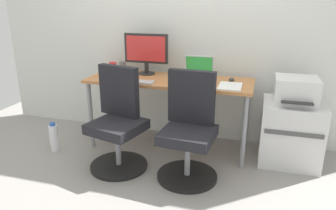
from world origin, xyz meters
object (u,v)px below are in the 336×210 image
object	(u,v)px
office_chair_right	(189,131)
open_laptop	(198,73)
side_cabinet	(290,132)
desktop_monitor	(146,51)
printer	(296,90)
water_bottle_on_floor	(54,137)
office_chair_left	(118,123)
coffee_mug	(113,66)

from	to	relation	value
office_chair_right	open_laptop	bearing A→B (deg)	95.66
side_cabinet	desktop_monitor	distance (m)	1.67
printer	water_bottle_on_floor	xyz separation A→B (m)	(-2.34, -0.44, -0.58)
office_chair_left	printer	bearing A→B (deg)	18.46
printer	office_chair_left	bearing A→B (deg)	-161.54
office_chair_right	coffee_mug	world-z (taller)	office_chair_right
desktop_monitor	open_laptop	world-z (taller)	desktop_monitor
office_chair_left	desktop_monitor	bearing A→B (deg)	86.06
office_chair_right	desktop_monitor	size ratio (longest dim) A/B	1.96
water_bottle_on_floor	coffee_mug	world-z (taller)	coffee_mug
side_cabinet	coffee_mug	size ratio (longest dim) A/B	6.57
office_chair_right	water_bottle_on_floor	distance (m)	1.49
office_chair_right	printer	size ratio (longest dim) A/B	2.35
open_laptop	printer	bearing A→B (deg)	-8.19
open_laptop	coffee_mug	xyz separation A→B (m)	(-1.00, 0.09, -0.01)
office_chair_left	water_bottle_on_floor	size ratio (longest dim) A/B	3.03
desktop_monitor	office_chair_left	bearing A→B (deg)	-93.94
printer	water_bottle_on_floor	world-z (taller)	printer
office_chair_left	desktop_monitor	distance (m)	0.88
printer	water_bottle_on_floor	bearing A→B (deg)	-169.25
office_chair_right	coffee_mug	size ratio (longest dim) A/B	10.22
side_cabinet	printer	world-z (taller)	printer
office_chair_left	coffee_mug	xyz separation A→B (m)	(-0.39, 0.75, 0.37)
coffee_mug	desktop_monitor	bearing A→B (deg)	-9.73
printer	open_laptop	world-z (taller)	open_laptop
coffee_mug	office_chair_right	bearing A→B (deg)	-34.89
water_bottle_on_floor	coffee_mug	bearing A→B (deg)	59.80
side_cabinet	water_bottle_on_floor	xyz separation A→B (m)	(-2.34, -0.45, -0.16)
office_chair_left	water_bottle_on_floor	bearing A→B (deg)	174.43
office_chair_right	side_cabinet	size ratio (longest dim) A/B	1.56
open_laptop	coffee_mug	bearing A→B (deg)	174.95
printer	water_bottle_on_floor	distance (m)	2.45
printer	open_laptop	xyz separation A→B (m)	(-0.95, 0.14, 0.08)
office_chair_right	desktop_monitor	world-z (taller)	desktop_monitor
water_bottle_on_floor	open_laptop	xyz separation A→B (m)	(1.39, 0.58, 0.65)
desktop_monitor	office_chair_right	bearing A→B (deg)	-46.78
side_cabinet	open_laptop	distance (m)	1.08
office_chair_left	printer	distance (m)	1.67
office_chair_left	side_cabinet	bearing A→B (deg)	18.49
side_cabinet	desktop_monitor	size ratio (longest dim) A/B	1.26
office_chair_right	water_bottle_on_floor	bearing A→B (deg)	177.08
open_laptop	office_chair_left	bearing A→B (deg)	-132.85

